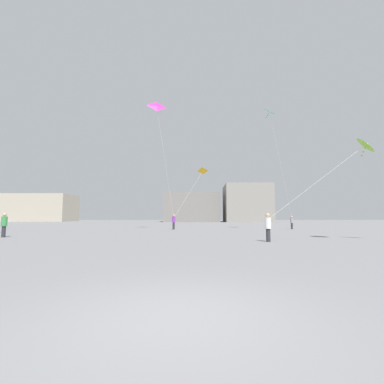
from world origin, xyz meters
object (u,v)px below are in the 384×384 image
object	(u,v)px
building_left_hall	(40,208)
building_right_hall	(247,204)
person_in_green	(4,224)
kite_amber_delta	(202,172)
building_centre_hall	(191,208)
person_in_grey	(292,222)
kite_emerald_delta	(270,113)
person_in_purple	(174,221)
person_in_white	(268,226)
kite_lime_diamond	(366,145)
kite_magenta_delta	(157,108)

from	to	relation	value
building_left_hall	building_right_hall	bearing A→B (deg)	-6.94
person_in_green	kite_amber_delta	xyz separation A→B (m)	(14.97, 22.16, 7.59)
building_left_hall	building_centre_hall	world-z (taller)	building_left_hall
person_in_grey	building_right_hall	distance (m)	53.93
kite_amber_delta	building_right_hall	distance (m)	47.77
building_left_hall	kite_emerald_delta	bearing A→B (deg)	-45.37
person_in_purple	person_in_white	size ratio (longest dim) A/B	1.07
person_in_green	building_left_hall	size ratio (longest dim) A/B	0.08
kite_lime_diamond	person_in_white	bearing A→B (deg)	-176.68
person_in_grey	kite_lime_diamond	bearing A→B (deg)	1.45
person_in_grey	building_centre_hall	bearing A→B (deg)	-161.06
person_in_white	kite_amber_delta	size ratio (longest dim) A/B	0.16
building_centre_hall	kite_magenta_delta	bearing A→B (deg)	-93.03
person_in_white	kite_lime_diamond	xyz separation A→B (m)	(6.28, 0.36, 5.00)
kite_lime_diamond	building_centre_hall	bearing A→B (deg)	99.22
kite_magenta_delta	building_right_hall	world-z (taller)	kite_magenta_delta
person_in_purple	person_in_grey	xyz separation A→B (m)	(14.39, 1.02, -0.09)
kite_amber_delta	building_right_hall	world-z (taller)	building_right_hall
kite_magenta_delta	building_left_hall	bearing A→B (deg)	127.97
person_in_white	kite_lime_diamond	size ratio (longest dim) A/B	0.24
person_in_white	kite_lime_diamond	distance (m)	8.04
kite_magenta_delta	person_in_white	bearing A→B (deg)	-58.51
person_in_purple	kite_magenta_delta	world-z (taller)	kite_magenta_delta
person_in_grey	kite_amber_delta	distance (m)	15.60
person_in_purple	building_right_hall	bearing A→B (deg)	-118.01
kite_emerald_delta	kite_amber_delta	distance (m)	14.37
kite_amber_delta	building_centre_hall	bearing A→B (deg)	92.92
person_in_purple	building_centre_hall	xyz separation A→B (m)	(1.25, 57.30, 3.65)
person_in_purple	person_in_white	xyz separation A→B (m)	(6.83, -16.15, -0.06)
person_in_green	building_centre_hall	size ratio (longest dim) A/B	0.10
kite_emerald_delta	person_in_purple	bearing A→B (deg)	171.60
person_in_grey	kite_lime_diamond	xyz separation A→B (m)	(-1.28, -16.80, 5.03)
kite_magenta_delta	person_in_purple	bearing A→B (deg)	45.78
person_in_green	person_in_white	size ratio (longest dim) A/B	1.05
kite_amber_delta	building_left_hall	xyz separation A→B (m)	(-56.44, 53.85, -3.79)
kite_emerald_delta	building_left_hall	xyz separation A→B (m)	(-64.09, 64.93, -8.82)
kite_amber_delta	kite_magenta_delta	distance (m)	13.81
person_in_green	person_in_grey	world-z (taller)	person_in_green
person_in_white	building_centre_hall	world-z (taller)	building_centre_hall
kite_emerald_delta	kite_amber_delta	xyz separation A→B (m)	(-7.65, 11.08, -5.03)
kite_magenta_delta	building_centre_hall	size ratio (longest dim) A/B	0.74
kite_emerald_delta	building_right_hall	size ratio (longest dim) A/B	0.84
building_right_hall	kite_amber_delta	bearing A→B (deg)	-109.04
kite_magenta_delta	building_right_hall	bearing A→B (deg)	69.47
person_in_purple	kite_lime_diamond	size ratio (longest dim) A/B	0.25
person_in_grey	kite_lime_diamond	world-z (taller)	kite_lime_diamond
building_left_hall	building_centre_hall	bearing A→B (deg)	-6.29
kite_amber_delta	kite_lime_diamond	bearing A→B (deg)	-69.50
person_in_white	kite_magenta_delta	bearing A→B (deg)	36.96
person_in_grey	kite_magenta_delta	bearing A→B (deg)	-73.93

